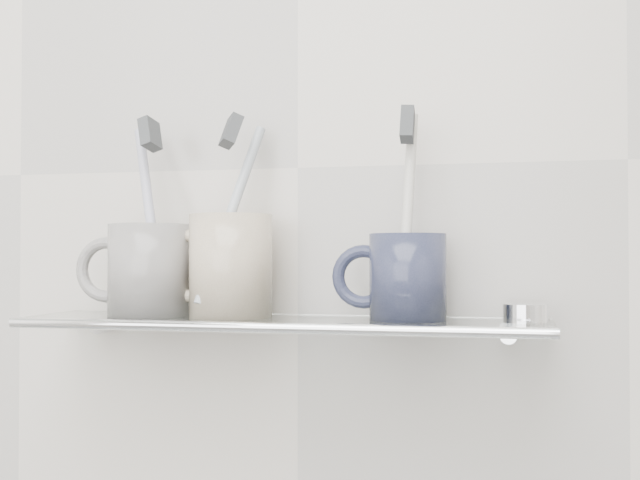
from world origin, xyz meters
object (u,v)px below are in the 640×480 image
(mug_center, at_px, (231,266))
(mug_right, at_px, (408,277))
(shelf_glass, at_px, (281,323))
(mug_left, at_px, (149,270))

(mug_center, height_order, mug_right, mug_center)
(shelf_glass, bearing_deg, mug_right, 2.39)
(mug_left, bearing_deg, mug_right, -3.36)
(shelf_glass, bearing_deg, mug_left, 177.92)
(shelf_glass, distance_m, mug_left, 0.15)
(shelf_glass, relative_size, mug_right, 6.26)
(shelf_glass, xyz_separation_m, mug_left, (-0.14, 0.00, 0.05))
(mug_left, xyz_separation_m, mug_center, (0.09, 0.00, 0.00))
(mug_left, height_order, mug_right, mug_left)
(shelf_glass, xyz_separation_m, mug_center, (-0.05, 0.00, 0.05))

